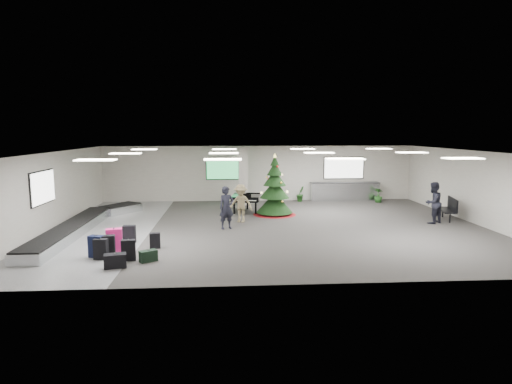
{
  "coord_description": "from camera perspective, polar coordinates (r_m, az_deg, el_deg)",
  "views": [
    {
      "loc": [
        -1.85,
        -17.79,
        4.03
      ],
      "look_at": [
        -0.59,
        1.0,
        1.36
      ],
      "focal_mm": 30.0,
      "sensor_mm": 36.0,
      "label": 1
    }
  ],
  "objects": [
    {
      "name": "green_duffel",
      "position": [
        13.9,
        -14.17,
        -8.26
      ],
      "size": [
        0.59,
        0.51,
        0.37
      ],
      "rotation": [
        0.0,
        0.0,
        0.57
      ],
      "color": "black",
      "rests_on": "ground"
    },
    {
      "name": "black_duffel",
      "position": [
        13.56,
        -18.27,
        -8.71
      ],
      "size": [
        0.71,
        0.49,
        0.44
      ],
      "rotation": [
        0.0,
        0.0,
        0.24
      ],
      "color": "black",
      "rests_on": "ground"
    },
    {
      "name": "navy_suitcase",
      "position": [
        14.79,
        -20.5,
        -6.82
      ],
      "size": [
        0.52,
        0.4,
        0.73
      ],
      "rotation": [
        0.0,
        0.0,
        -0.31
      ],
      "color": "black",
      "rests_on": "ground"
    },
    {
      "name": "christmas_tree",
      "position": [
        20.78,
        2.5,
        -0.25
      ],
      "size": [
        2.1,
        2.1,
        3.0
      ],
      "color": "maroon",
      "rests_on": "ground"
    },
    {
      "name": "baggage_carousel",
      "position": [
        19.08,
        -22.1,
        -4.07
      ],
      "size": [
        2.28,
        9.71,
        0.43
      ],
      "color": "silver",
      "rests_on": "ground"
    },
    {
      "name": "suitcase_0",
      "position": [
        14.53,
        -19.97,
        -7.16
      ],
      "size": [
        0.45,
        0.28,
        0.68
      ],
      "rotation": [
        0.0,
        0.0,
        -0.11
      ],
      "color": "black",
      "rests_on": "ground"
    },
    {
      "name": "potted_plant_right",
      "position": [
        25.4,
        16.01,
        -0.42
      ],
      "size": [
        0.65,
        0.65,
        0.83
      ],
      "primitive_type": "imported",
      "rotation": [
        0.0,
        0.0,
        2.44
      ],
      "color": "#133B19",
      "rests_on": "ground"
    },
    {
      "name": "traveler_b",
      "position": [
        19.06,
        -2.04,
        -1.53
      ],
      "size": [
        1.25,
        0.98,
        1.7
      ],
      "primitive_type": "imported",
      "rotation": [
        0.0,
        0.0,
        -0.36
      ],
      "color": "#817250",
      "rests_on": "ground"
    },
    {
      "name": "service_counter",
      "position": [
        25.62,
        11.72,
        0.09
      ],
      "size": [
        4.05,
        0.65,
        1.08
      ],
      "color": "silver",
      "rests_on": "ground"
    },
    {
      "name": "potted_plant_left",
      "position": [
        24.91,
        5.92,
        -0.24
      ],
      "size": [
        0.6,
        0.63,
        0.9
      ],
      "primitive_type": "imported",
      "rotation": [
        0.0,
        0.0,
        1.0
      ],
      "color": "#133B19",
      "rests_on": "ground"
    },
    {
      "name": "suitcase_8",
      "position": [
        16.29,
        -16.53,
        -5.42
      ],
      "size": [
        0.44,
        0.26,
        0.67
      ],
      "rotation": [
        0.0,
        0.0,
        0.01
      ],
      "color": "black",
      "rests_on": "ground"
    },
    {
      "name": "room_envelope",
      "position": [
        18.6,
        0.72,
        2.83
      ],
      "size": [
        18.02,
        14.02,
        3.21
      ],
      "color": "#B2ACA3",
      "rests_on": "ground"
    },
    {
      "name": "bench",
      "position": [
        21.51,
        24.34,
        -1.89
      ],
      "size": [
        0.93,
        1.7,
        1.02
      ],
      "rotation": [
        0.0,
        0.0,
        -0.25
      ],
      "color": "black",
      "rests_on": "ground"
    },
    {
      "name": "pink_suitcase",
      "position": [
        15.18,
        -18.37,
        -6.16
      ],
      "size": [
        0.56,
        0.39,
        0.83
      ],
      "rotation": [
        0.0,
        0.0,
        0.2
      ],
      "color": "#ED1F7A",
      "rests_on": "ground"
    },
    {
      "name": "suitcase_5",
      "position": [
        14.73,
        -19.2,
        -6.84
      ],
      "size": [
        0.5,
        0.32,
        0.73
      ],
      "rotation": [
        0.0,
        0.0,
        0.15
      ],
      "color": "black",
      "rests_on": "ground"
    },
    {
      "name": "traveler_a",
      "position": [
        17.81,
        -3.95,
        -2.1
      ],
      "size": [
        0.77,
        0.66,
        1.78
      ],
      "primitive_type": "imported",
      "rotation": [
        0.0,
        0.0,
        0.42
      ],
      "color": "black",
      "rests_on": "ground"
    },
    {
      "name": "grand_piano",
      "position": [
        21.55,
        -1.33,
        -0.78
      ],
      "size": [
        1.58,
        1.93,
        1.0
      ],
      "rotation": [
        0.0,
        0.0,
        -0.14
      ],
      "color": "black",
      "rests_on": "ground"
    },
    {
      "name": "ground",
      "position": [
        18.33,
        2.07,
        -4.63
      ],
      "size": [
        18.0,
        18.0,
        0.0
      ],
      "primitive_type": "plane",
      "color": "#32302D",
      "rests_on": "ground"
    },
    {
      "name": "suitcase_3",
      "position": [
        15.36,
        -13.32,
        -6.32
      ],
      "size": [
        0.38,
        0.24,
        0.56
      ],
      "rotation": [
        0.0,
        0.0,
        0.13
      ],
      "color": "black",
      "rests_on": "ground"
    },
    {
      "name": "traveler_bench",
      "position": [
        20.34,
        22.54,
        -1.34
      ],
      "size": [
        1.12,
        1.04,
        1.84
      ],
      "primitive_type": "imported",
      "rotation": [
        0.0,
        0.0,
        3.63
      ],
      "color": "black",
      "rests_on": "ground"
    },
    {
      "name": "suitcase_1",
      "position": [
        14.14,
        -16.63,
        -7.43
      ],
      "size": [
        0.45,
        0.27,
        0.68
      ],
      "rotation": [
        0.0,
        0.0,
        0.12
      ],
      "color": "black",
      "rests_on": "ground"
    }
  ]
}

